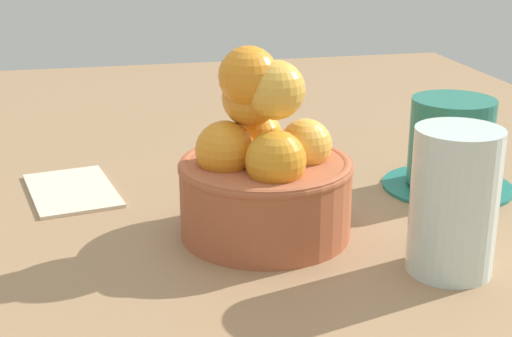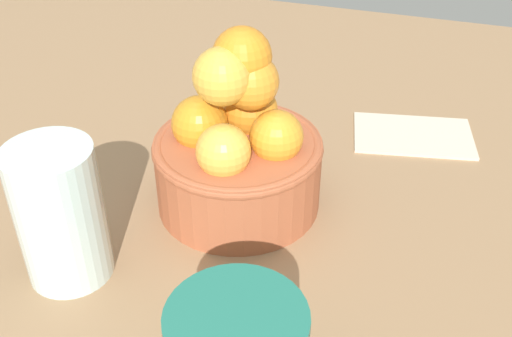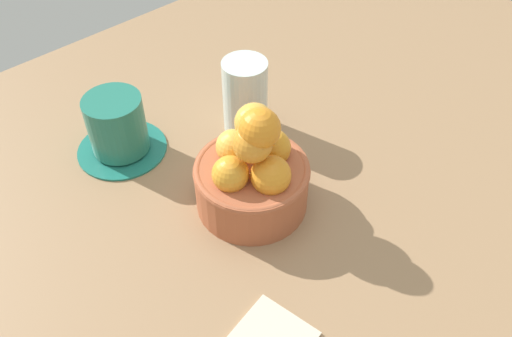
% 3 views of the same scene
% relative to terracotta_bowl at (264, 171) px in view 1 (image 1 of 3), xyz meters
% --- Properties ---
extents(ground_plane, '(1.41, 0.95, 0.05)m').
position_rel_terracotta_bowl_xyz_m(ground_plane, '(0.00, -0.00, -0.08)').
color(ground_plane, '#997551').
extents(terracotta_bowl, '(0.14, 0.14, 0.15)m').
position_rel_terracotta_bowl_xyz_m(terracotta_bowl, '(0.00, 0.00, 0.00)').
color(terracotta_bowl, '#AD5938').
rests_on(terracotta_bowl, ground_plane).
extents(coffee_cup, '(0.12, 0.12, 0.08)m').
position_rel_terracotta_bowl_xyz_m(coffee_cup, '(0.07, -0.19, -0.01)').
color(coffee_cup, '#1E7264').
rests_on(coffee_cup, ground_plane).
extents(water_glass, '(0.06, 0.06, 0.11)m').
position_rel_terracotta_bowl_xyz_m(water_glass, '(-0.09, -0.11, -0.00)').
color(water_glass, silver).
rests_on(water_glass, ground_plane).
extents(folded_napkin, '(0.13, 0.09, 0.01)m').
position_rel_terracotta_bowl_xyz_m(folded_napkin, '(0.13, 0.15, -0.05)').
color(folded_napkin, beige).
rests_on(folded_napkin, ground_plane).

